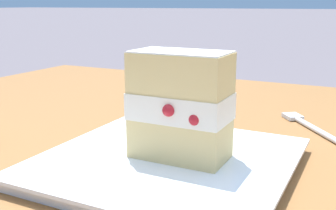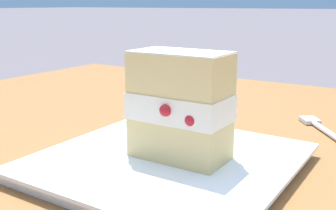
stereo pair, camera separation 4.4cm
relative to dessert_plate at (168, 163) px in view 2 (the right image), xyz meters
The scene contains 3 objects.
dessert_plate is the anchor object (origin of this frame).
cake_slice 0.07m from the dessert_plate, 160.65° to the right, with size 0.10×0.07×0.12m.
dessert_fork 0.26m from the dessert_plate, 117.82° to the right, with size 0.12×0.15×0.01m.
Camera 2 is at (-0.14, 0.45, 0.95)m, focal length 43.87 mm.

